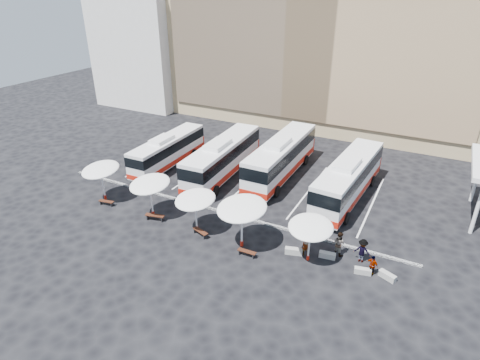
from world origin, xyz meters
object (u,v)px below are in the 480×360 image
at_px(bus_3, 349,178).
at_px(passenger_1, 339,244).
at_px(conc_bench_3, 387,276).
at_px(sunshade_3, 242,208).
at_px(wood_bench_0, 106,202).
at_px(wood_bench_3, 247,252).
at_px(sunshade_4, 311,227).
at_px(passenger_2, 372,265).
at_px(conc_bench_2, 363,271).
at_px(sunshade_2, 195,200).
at_px(conc_bench_1, 327,255).
at_px(sunshade_0, 101,170).
at_px(passenger_0, 306,245).
at_px(passenger_3, 362,251).
at_px(conc_bench_0, 294,251).
at_px(wood_bench_2, 200,232).
at_px(bus_1, 223,157).
at_px(sunshade_1, 150,184).
at_px(bus_2, 281,156).
at_px(wood_bench_1, 155,216).
at_px(bus_0, 168,150).

relative_size(bus_3, passenger_1, 6.90).
distance_m(conc_bench_3, passenger_1, 3.99).
xyz_separation_m(sunshade_3, wood_bench_0, (-13.78, -0.13, -3.01)).
bearing_deg(conc_bench_3, wood_bench_3, -167.31).
bearing_deg(wood_bench_3, sunshade_4, 21.57).
height_order(conc_bench_3, passenger_2, passenger_2).
distance_m(wood_bench_0, conc_bench_2, 22.81).
height_order(sunshade_2, conc_bench_1, sunshade_2).
bearing_deg(sunshade_0, passenger_0, 1.51).
bearing_deg(passenger_3, sunshade_2, 9.58).
height_order(bus_3, passenger_3, bus_3).
distance_m(sunshade_0, conc_bench_0, 18.89).
bearing_deg(wood_bench_3, wood_bench_2, 171.69).
height_order(bus_1, sunshade_1, bus_1).
bearing_deg(sunshade_1, wood_bench_2, -7.80).
bearing_deg(sunshade_4, passenger_0, 123.50).
distance_m(sunshade_3, conc_bench_2, 9.58).
relative_size(wood_bench_0, wood_bench_3, 1.02).
distance_m(bus_2, sunshade_0, 17.63).
distance_m(bus_1, wood_bench_0, 12.24).
bearing_deg(bus_2, sunshade_1, -118.71).
distance_m(wood_bench_2, conc_bench_2, 12.63).
relative_size(sunshade_3, wood_bench_1, 2.87).
xyz_separation_m(wood_bench_1, wood_bench_3, (9.18, -0.83, -0.06)).
bearing_deg(conc_bench_1, sunshade_2, -172.47).
height_order(bus_3, conc_bench_3, bus_3).
distance_m(bus_3, conc_bench_3, 11.55).
bearing_deg(passenger_1, sunshade_0, 27.35).
bearing_deg(sunshade_1, sunshade_3, -2.72).
relative_size(sunshade_0, passenger_2, 2.63).
relative_size(bus_0, wood_bench_2, 7.15).
height_order(bus_2, conc_bench_2, bus_2).
bearing_deg(bus_2, conc_bench_3, -42.86).
distance_m(wood_bench_1, conc_bench_3, 18.91).
bearing_deg(conc_bench_0, bus_0, 153.82).
bearing_deg(sunshade_3, wood_bench_3, -46.35).
height_order(bus_3, sunshade_1, bus_3).
bearing_deg(wood_bench_0, passenger_1, 6.91).
height_order(wood_bench_0, passenger_0, passenger_0).
relative_size(sunshade_3, wood_bench_3, 3.45).
distance_m(bus_3, wood_bench_3, 13.09).
height_order(conc_bench_1, passenger_3, passenger_3).
relative_size(bus_1, wood_bench_0, 8.87).
xyz_separation_m(bus_2, passenger_1, (8.98, -10.58, -1.22)).
bearing_deg(conc_bench_3, sunshade_1, -177.68).
height_order(sunshade_2, wood_bench_1, sunshade_2).
relative_size(conc_bench_2, passenger_1, 0.60).
distance_m(bus_2, sunshade_2, 12.95).
relative_size(sunshade_3, passenger_0, 2.80).
xyz_separation_m(conc_bench_1, passenger_0, (-1.54, -0.36, 0.66)).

